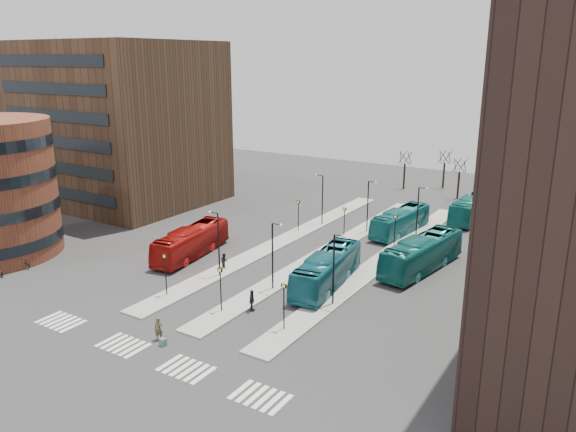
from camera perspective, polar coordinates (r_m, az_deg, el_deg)
The scene contains 20 objects.
ground at distance 40.10m, azimuth -19.80°, elevation -14.94°, with size 160.00×160.00×0.00m, color #2A2A2D.
island_left at distance 62.99m, azimuth -0.51°, elevation -2.50°, with size 2.50×45.00×0.15m, color gray.
island_mid at distance 60.14m, azimuth 4.32°, elevation -3.45°, with size 2.50×45.00×0.15m, color gray.
island_right at distance 57.77m, azimuth 9.59°, elevation -4.46°, with size 2.50×45.00×0.15m, color gray.
suitcase at distance 42.06m, azimuth -12.60°, elevation -12.39°, with size 0.44×0.35×0.55m, color navy.
red_bus at distance 58.76m, azimuth -9.80°, elevation -2.60°, with size 2.59×11.07×3.08m, color #9A0F0B.
teal_bus_a at distance 50.54m, azimuth 3.97°, elevation -5.44°, with size 2.67×11.39×3.17m, color #165F6E.
teal_bus_b at distance 66.65m, azimuth 11.35°, elevation -0.52°, with size 2.49×10.64×2.96m, color #166D71.
teal_bus_c at distance 55.64m, azimuth 13.46°, elevation -3.73°, with size 2.81×12.01×3.35m, color #125E5B.
teal_bus_d at distance 74.56m, azimuth 18.29°, elevation 0.80°, with size 2.65×11.32×3.15m, color #16706B.
traveller at distance 42.61m, azimuth -13.01°, elevation -11.11°, with size 0.64×0.42×1.75m, color #49422C.
commuter_a at distance 55.05m, azimuth -6.50°, elevation -4.57°, with size 0.78×0.60×1.60m, color black.
commuter_b at distance 46.03m, azimuth -3.69°, elevation -8.56°, with size 1.06×0.44×1.82m, color black.
commuter_c at distance 48.83m, azimuth 0.48°, elevation -7.20°, with size 1.02×0.59×1.58m, color black.
bicycle_far at distance 60.68m, azimuth -25.40°, elevation -4.40°, with size 0.66×1.90×1.00m, color gray.
crosswalk_stripes at distance 41.12m, azimuth -13.77°, elevation -13.59°, with size 22.35×2.40×0.01m.
office_block at distance 83.11m, azimuth -16.90°, elevation 9.02°, with size 25.00×20.12×22.00m.
sign_poles at distance 53.81m, azimuth 0.49°, elevation -3.13°, with size 12.45×22.12×3.65m.
lamp_posts at distance 57.10m, azimuth 4.01°, elevation -0.81°, with size 14.04×20.24×6.12m.
bare_trees at distance 88.55m, azimuth 14.72°, elevation 4.13°, with size 10.97×8.14×5.90m.
Camera 1 is at (28.26, -20.34, 19.89)m, focal length 35.00 mm.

